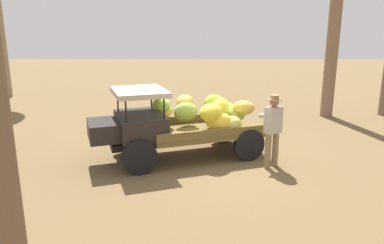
# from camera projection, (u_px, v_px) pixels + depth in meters

# --- Properties ---
(ground_plane) EXTENTS (60.00, 60.00, 0.00)m
(ground_plane) POSITION_uv_depth(u_px,v_px,m) (207.00, 158.00, 9.61)
(ground_plane) COLOR brown
(truck) EXTENTS (4.66, 2.92, 1.85)m
(truck) POSITION_uv_depth(u_px,v_px,m) (181.00, 122.00, 9.46)
(truck) COLOR black
(truck) RESTS_ON ground
(farmer) EXTENTS (0.58, 0.56, 1.78)m
(farmer) POSITION_uv_depth(u_px,v_px,m) (273.00, 127.00, 8.74)
(farmer) COLOR olive
(farmer) RESTS_ON ground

